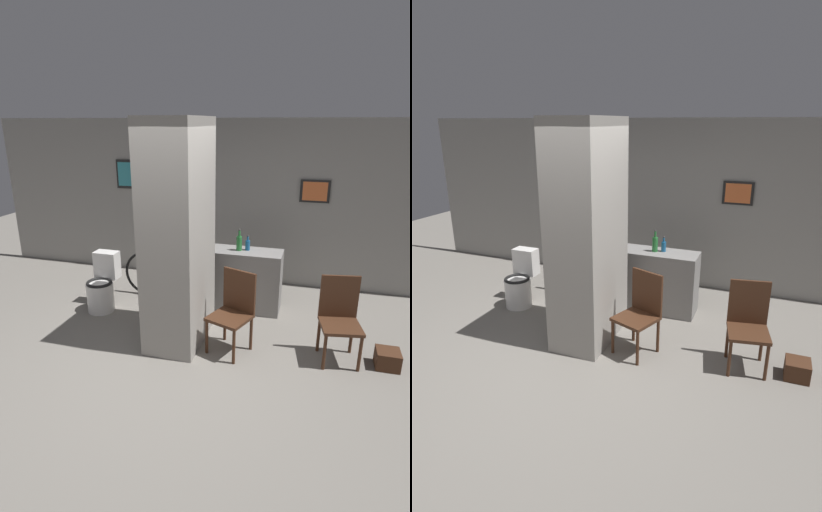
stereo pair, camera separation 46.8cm
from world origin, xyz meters
The scene contains 11 objects.
ground_plane centered at (0.00, 0.00, 0.00)m, with size 14.00×14.00×0.00m, color slate.
wall_back centered at (0.00, 2.63, 1.30)m, with size 8.00×0.09×2.60m.
pillar_center centered at (0.05, 0.52, 1.30)m, with size 0.63×1.04×2.60m.
counter_shelf centered at (0.60, 1.54, 0.43)m, with size 1.12×0.44×0.86m.
toilet centered at (-1.27, 0.97, 0.34)m, with size 0.37×0.53×0.80m.
chair_near_pillar centered at (0.73, 0.44, 0.51)m, with size 0.54×0.54×0.95m.
chair_by_doorway centered at (1.89, 0.58, 0.51)m, with size 0.49×0.49×0.95m.
bicycle centered at (-0.40, 1.59, 0.36)m, with size 1.62×0.42×0.75m.
bottle_tall centered at (0.57, 1.54, 0.97)m, with size 0.08×0.08×0.31m.
bottle_short centered at (0.68, 1.58, 0.94)m, with size 0.06×0.06×0.22m.
floor_crate centered at (2.43, 0.52, 0.10)m, with size 0.25×0.25×0.20m.
Camera 2 is at (1.99, -3.47, 2.54)m, focal length 28.00 mm.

